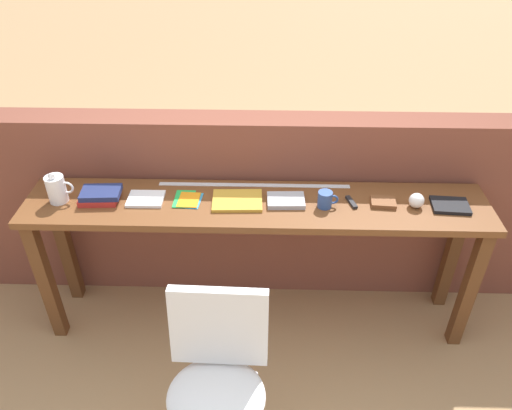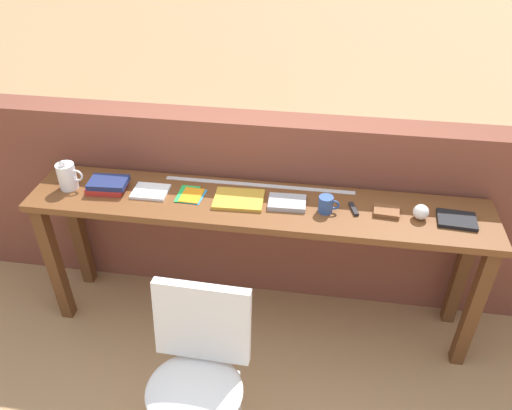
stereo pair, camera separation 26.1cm
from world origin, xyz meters
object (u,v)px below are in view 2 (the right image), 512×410
object	(u,v)px
chair_white_moulded	(197,367)
multitool_folded	(354,209)
book_open_centre	(239,199)
mug	(326,204)
pamphlet_pile_colourful	(191,195)
magazine_cycling	(151,191)
book_stack_leftmost	(107,185)
sports_ball_small	(421,212)
leather_journal_brown	(386,211)
pitcher_white	(67,176)
book_repair_rightmost	(457,220)

from	to	relation	value
chair_white_moulded	multitool_folded	distance (m)	1.11
book_open_centre	mug	size ratio (longest dim) A/B	2.41
pamphlet_pile_colourful	multitool_folded	xyz separation A→B (m)	(0.88, -0.00, 0.00)
magazine_cycling	multitool_folded	xyz separation A→B (m)	(1.10, 0.00, -0.00)
book_stack_leftmost	sports_ball_small	bearing A→B (deg)	-0.45
book_stack_leftmost	leather_journal_brown	world-z (taller)	book_stack_leftmost
book_open_centre	leather_journal_brown	size ratio (longest dim) A/B	2.04
magazine_cycling	book_open_centre	distance (m)	0.49
chair_white_moulded	sports_ball_small	distance (m)	1.34
pitcher_white	pamphlet_pile_colourful	distance (m)	0.69
leather_journal_brown	magazine_cycling	bearing A→B (deg)	-175.59
pamphlet_pile_colourful	multitool_folded	size ratio (longest dim) A/B	1.57
multitool_folded	chair_white_moulded	bearing A→B (deg)	-128.74
multitool_folded	sports_ball_small	world-z (taller)	sports_ball_small
pitcher_white	book_open_centre	size ratio (longest dim) A/B	0.69
pamphlet_pile_colourful	sports_ball_small	bearing A→B (deg)	-1.23
multitool_folded	magazine_cycling	bearing A→B (deg)	-179.99
pitcher_white	sports_ball_small	world-z (taller)	pitcher_white
book_stack_leftmost	leather_journal_brown	xyz separation A→B (m)	(1.51, 0.01, -0.02)
chair_white_moulded	book_repair_rightmost	distance (m)	1.47
pamphlet_pile_colourful	leather_journal_brown	xyz separation A→B (m)	(1.05, -0.01, 0.01)
book_stack_leftmost	sports_ball_small	size ratio (longest dim) A/B	2.81
book_open_centre	sports_ball_small	size ratio (longest dim) A/B	3.32
mug	leather_journal_brown	bearing A→B (deg)	5.36
magazine_cycling	mug	size ratio (longest dim) A/B	1.74
magazine_cycling	leather_journal_brown	xyz separation A→B (m)	(1.27, -0.00, 0.00)
pamphlet_pile_colourful	book_open_centre	size ratio (longest dim) A/B	0.65
mug	pitcher_white	bearing A→B (deg)	179.46
book_stack_leftmost	book_repair_rightmost	world-z (taller)	book_stack_leftmost
book_open_centre	multitool_folded	world-z (taller)	book_open_centre
chair_white_moulded	pamphlet_pile_colourful	world-z (taller)	chair_white_moulded
chair_white_moulded	pamphlet_pile_colourful	bearing A→B (deg)	104.86
book_repair_rightmost	book_stack_leftmost	bearing A→B (deg)	-176.35
book_repair_rightmost	pitcher_white	bearing A→B (deg)	-176.03
book_stack_leftmost	sports_ball_small	xyz separation A→B (m)	(1.68, -0.01, 0.01)
book_repair_rightmost	chair_white_moulded	bearing A→B (deg)	-141.71
pitcher_white	leather_journal_brown	size ratio (longest dim) A/B	1.41
chair_white_moulded	pamphlet_pile_colourful	xyz separation A→B (m)	(-0.22, 0.83, 0.36)
pitcher_white	sports_ball_small	distance (m)	1.90
book_stack_leftmost	multitool_folded	size ratio (longest dim) A/B	2.04
book_stack_leftmost	leather_journal_brown	bearing A→B (deg)	0.21
mug	leather_journal_brown	size ratio (longest dim) A/B	0.85
magazine_cycling	leather_journal_brown	distance (m)	1.27
chair_white_moulded	pitcher_white	xyz separation A→B (m)	(-0.91, 0.80, 0.43)
pamphlet_pile_colourful	book_open_centre	world-z (taller)	book_open_centre
pitcher_white	book_repair_rightmost	size ratio (longest dim) A/B	0.96
pamphlet_pile_colourful	multitool_folded	distance (m)	0.88
multitool_folded	sports_ball_small	distance (m)	0.34
pitcher_white	multitool_folded	distance (m)	1.57
mug	sports_ball_small	distance (m)	0.48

